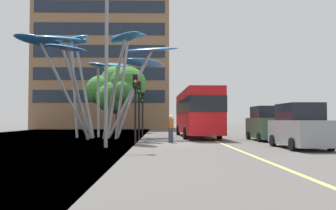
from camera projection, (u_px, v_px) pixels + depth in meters
ground at (166, 145)px, 20.23m from camera, size 120.00×240.00×0.10m
red_bus at (197, 111)px, 28.19m from camera, size 2.90×11.64×3.81m
leaf_sculpture at (99, 56)px, 26.13m from camera, size 11.72×11.38×8.18m
traffic_light_kerb_near at (135, 94)px, 20.32m from camera, size 0.28×0.42×3.97m
traffic_light_kerb_far at (139, 98)px, 24.16m from camera, size 0.28×0.42×3.98m
traffic_light_island_mid at (143, 105)px, 28.24m from camera, size 0.28×0.42×3.56m
car_parked_near at (299, 127)px, 17.13m from camera, size 1.91×4.47×2.18m
car_parked_mid at (267, 125)px, 23.36m from camera, size 1.96×4.37×2.27m
street_lamp at (112, 47)px, 17.87m from camera, size 1.44×0.44×8.04m
tree_pavement_near at (120, 93)px, 38.05m from camera, size 5.52×4.61×7.12m
tree_pavement_far at (109, 88)px, 42.65m from camera, size 5.27×5.22×7.82m
pedestrian at (171, 129)px, 21.40m from camera, size 0.34×0.34×1.68m
backdrop_building at (105, 57)px, 55.63m from camera, size 19.87×10.63×22.51m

